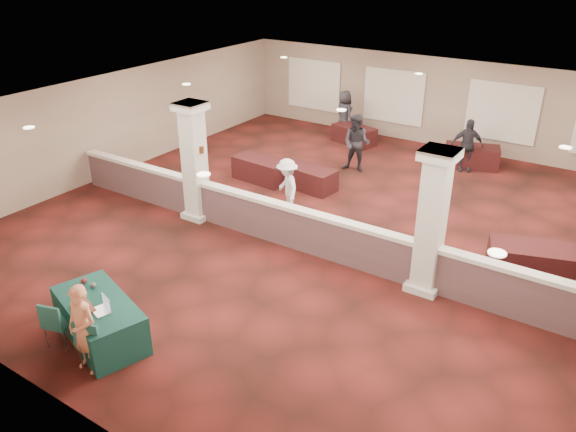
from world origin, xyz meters
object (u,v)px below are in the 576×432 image
Objects in this scene: far_table_back_center at (471,156)px; conf_chair_main at (92,339)px; far_table_front_center at (309,178)px; attendee_c at (467,145)px; far_table_front_left at (261,169)px; far_table_back_left at (354,135)px; attendee_b at (287,187)px; attendee_d at (344,114)px; far_table_front_right at (532,261)px; near_table at (100,320)px; conf_chair_side at (56,321)px; woman at (83,329)px; attendee_a at (356,143)px.

conf_chair_main is at bearing -100.60° from far_table_back_center.
attendee_c is at bearing 49.66° from far_table_front_center.
far_table_back_left is (0.77, 4.88, -0.03)m from far_table_front_left.
attendee_d is (-1.99, 7.00, 0.10)m from attendee_b.
attendee_b is (-3.14, -6.50, 0.45)m from far_table_back_center.
conf_chair_main reaches higher than far_table_front_right.
far_table_front_right is at bearing -8.93° from far_table_front_left.
near_table is 12.86m from attendee_c.
near_table is at bearing 34.49° from conf_chair_side.
woman reaches higher than conf_chair_side.
attendee_b reaches higher than conf_chair_main.
attendee_a is at bearing -61.73° from far_table_back_left.
conf_chair_side is 0.55× the size of attendee_c.
attendee_c is (3.06, 6.00, 0.07)m from attendee_b.
far_table_back_left is 1.04m from attendee_d.
attendee_d is (-8.37, 6.70, 0.52)m from far_table_front_right.
attendee_a is at bearing 70.99° from conf_chair_side.
near_table is 2.12× the size of conf_chair_main.
far_table_front_left is (-2.11, 8.12, -0.05)m from near_table.
attendee_c reaches higher than far_table_back_left.
attendee_c is (-0.07, -0.50, 0.52)m from far_table_back_center.
woman is 1.05× the size of attendee_b.
attendee_b is (-0.06, -4.00, -0.14)m from attendee_a.
attendee_a reaches higher than near_table.
conf_chair_side is 8.97m from far_table_front_center.
attendee_c is at bearing 75.85° from woman.
attendee_c reaches higher than attendee_b.
attendee_a is at bearing 108.11° from near_table.
near_table is 13.36m from far_table_back_center.
far_table_front_center is at bearing -155.11° from attendee_c.
far_table_front_left is 0.94× the size of far_table_front_right.
conf_chair_side is at bearing -104.64° from far_table_back_center.
far_table_front_left is at bearing 103.07° from woman.
far_table_front_center is (-1.00, 9.08, -0.51)m from woman.
woman is at bearing -127.79° from far_table_front_right.
conf_chair_main is at bearing -128.05° from far_table_front_right.
far_table_front_left is at bearing 171.07° from far_table_front_right.
far_table_back_left is at bearing 100.36° from far_table_front_center.
conf_chair_main is 1.05× the size of conf_chair_side.
far_table_front_right is 10.73m from attendee_d.
conf_chair_side is 0.51× the size of far_table_front_right.
near_table is 1.28× the size of far_table_front_center.
far_table_back_left is at bearing 148.66° from attendee_c.
conf_chair_main is 0.57× the size of far_table_front_left.
woman is 13.83m from far_table_back_left.
far_table_front_center is 0.88× the size of far_table_front_right.
attendee_b reaches higher than far_table_back_left.
far_table_front_center reaches higher than far_table_back_left.
far_table_back_left is at bearing 114.01° from near_table.
far_table_back_left is (-1.88, 13.59, -0.26)m from conf_chair_main.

